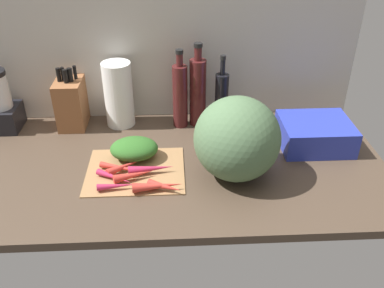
{
  "coord_description": "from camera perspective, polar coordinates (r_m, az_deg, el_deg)",
  "views": [
    {
      "loc": [
        8.22,
        -126.4,
        85.29
      ],
      "look_at": [
        14.43,
        -5.05,
        10.17
      ],
      "focal_mm": 38.78,
      "sensor_mm": 36.0,
      "label": 1
    }
  ],
  "objects": [
    {
      "name": "carrot_7",
      "position": [
        1.47,
        -9.37,
        -3.09
      ],
      "size": [
        12.19,
        9.53,
        2.84
      ],
      "primitive_type": "cone",
      "rotation": [
        0.0,
        1.57,
        0.6
      ],
      "color": "red",
      "rests_on": "cutting_board"
    },
    {
      "name": "carrot_6",
      "position": [
        1.57,
        -7.78,
        -0.71
      ],
      "size": [
        16.68,
        5.24,
        2.26
      ],
      "primitive_type": "cone",
      "rotation": [
        0.0,
        1.57,
        -0.18
      ],
      "color": "orange",
      "rests_on": "cutting_board"
    },
    {
      "name": "carrot_9",
      "position": [
        1.42,
        -8.07,
        -4.27
      ],
      "size": [
        13.91,
        7.24,
        3.11
      ],
      "primitive_type": "cone",
      "rotation": [
        0.0,
        1.57,
        0.32
      ],
      "color": "red",
      "rests_on": "cutting_board"
    },
    {
      "name": "cutting_board",
      "position": [
        1.48,
        -7.77,
        -3.6
      ],
      "size": [
        34.3,
        28.5,
        0.8
      ],
      "primitive_type": "cube",
      "color": "#997047",
      "rests_on": "ground_plane"
    },
    {
      "name": "carrot_greens_pile",
      "position": [
        1.52,
        -7.96,
        -0.63
      ],
      "size": [
        17.45,
        13.42,
        7.38
      ],
      "primitive_type": "ellipsoid",
      "color": "#2D6023",
      "rests_on": "cutting_board"
    },
    {
      "name": "carrot_3",
      "position": [
        1.36,
        -4.73,
        -5.78
      ],
      "size": [
        16.76,
        4.7,
        3.32
      ],
      "primitive_type": "cone",
      "rotation": [
        0.0,
        1.57,
        0.08
      ],
      "color": "red",
      "rests_on": "cutting_board"
    },
    {
      "name": "carrot_2",
      "position": [
        1.43,
        -10.63,
        -4.49
      ],
      "size": [
        13.1,
        8.87,
        2.25
      ],
      "primitive_type": "cone",
      "rotation": [
        0.0,
        1.57,
        -0.52
      ],
      "color": "#B2264C",
      "rests_on": "cutting_board"
    },
    {
      "name": "carrot_5",
      "position": [
        1.39,
        -10.33,
        -5.69
      ],
      "size": [
        12.86,
        3.43,
        2.33
      ],
      "primitive_type": "cone",
      "rotation": [
        0.0,
        1.57,
        0.09
      ],
      "color": "#B2264C",
      "rests_on": "cutting_board"
    },
    {
      "name": "bottle_2",
      "position": [
        1.71,
        4.07,
        6.27
      ],
      "size": [
        5.54,
        5.54,
        30.16
      ],
      "color": "black",
      "rests_on": "ground_plane"
    },
    {
      "name": "knife_block",
      "position": [
        1.78,
        -16.25,
        5.5
      ],
      "size": [
        10.72,
        16.03,
        25.52
      ],
      "color": "brown",
      "rests_on": "ground_plane"
    },
    {
      "name": "bottle_1",
      "position": [
        1.7,
        0.79,
        7.29
      ],
      "size": [
        6.86,
        6.86,
        34.96
      ],
      "color": "#471919",
      "rests_on": "ground_plane"
    },
    {
      "name": "carrot_8",
      "position": [
        1.36,
        -3.78,
        -5.88
      ],
      "size": [
        11.85,
        7.31,
        2.94
      ],
      "primitive_type": "cone",
      "rotation": [
        0.0,
        1.57,
        -0.41
      ],
      "color": "red",
      "rests_on": "cutting_board"
    },
    {
      "name": "carrot_0",
      "position": [
        1.56,
        -7.5,
        -0.73
      ],
      "size": [
        11.64,
        12.97,
        2.84
      ],
      "primitive_type": "cone",
      "rotation": [
        0.0,
        1.57,
        0.87
      ],
      "color": "red",
      "rests_on": "cutting_board"
    },
    {
      "name": "ground_plane",
      "position": [
        1.54,
        -5.49,
        -2.86
      ],
      "size": [
        170.0,
        80.0,
        3.0
      ],
      "primitive_type": "cube",
      "color": "#47382B"
    },
    {
      "name": "paper_towel_roll",
      "position": [
        1.73,
        -10.06,
        6.72
      ],
      "size": [
        11.71,
        11.71,
        27.08
      ],
      "primitive_type": "cylinder",
      "color": "white",
      "rests_on": "ground_plane"
    },
    {
      "name": "dish_rack",
      "position": [
        1.66,
        16.54,
        1.39
      ],
      "size": [
        26.45,
        22.49,
        10.15
      ],
      "primitive_type": "cube",
      "color": "#2838AD",
      "rests_on": "ground_plane"
    },
    {
      "name": "carrot_4",
      "position": [
        1.47,
        -9.37,
        -3.32
      ],
      "size": [
        17.44,
        7.88,
        2.24
      ],
      "primitive_type": "cone",
      "rotation": [
        0.0,
        1.57,
        -0.33
      ],
      "color": "red",
      "rests_on": "cutting_board"
    },
    {
      "name": "winter_squash",
      "position": [
        1.38,
        6.2,
        0.7
      ],
      "size": [
        29.05,
        28.97,
        28.79
      ],
      "primitive_type": "ellipsoid",
      "color": "#4C6B47",
      "rests_on": "ground_plane"
    },
    {
      "name": "bottle_0",
      "position": [
        1.69,
        -1.65,
        6.76
      ],
      "size": [
        6.13,
        6.13,
        32.92
      ],
      "color": "#471919",
      "rests_on": "ground_plane"
    },
    {
      "name": "carrot_1",
      "position": [
        1.45,
        -5.66,
        -3.39
      ],
      "size": [
        15.93,
        5.11,
        3.27
      ],
      "primitive_type": "cone",
      "rotation": [
        0.0,
        1.57,
        0.12
      ],
      "color": "#B2264C",
      "rests_on": "cutting_board"
    },
    {
      "name": "wall_back",
      "position": [
        1.74,
        -5.63,
        13.06
      ],
      "size": [
        170.0,
        3.0,
        60.0
      ],
      "primitive_type": "cube",
      "color": "#BCB7AD",
      "rests_on": "ground_plane"
    }
  ]
}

